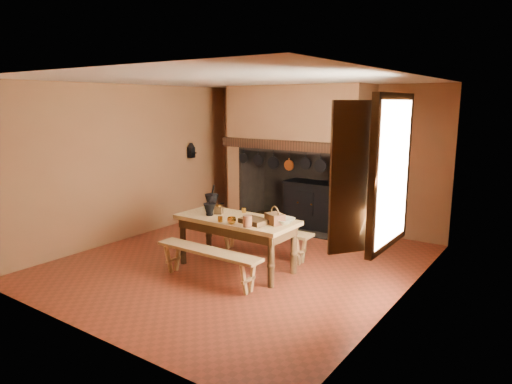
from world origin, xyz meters
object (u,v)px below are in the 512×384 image
Objects in this scene: iron_range at (312,204)px; bench_front at (208,258)px; work_table at (237,226)px; coffee_grinder at (219,209)px; wicker_basket at (275,218)px; mixing_bowl at (282,221)px.

iron_range reaches higher than bench_front.
iron_range reaches higher than work_table.
coffee_grinder is 1.03m from wicker_basket.
mixing_bowl reaches higher than work_table.
coffee_grinder is at bearing 118.29° from bench_front.
iron_range is at bearing 132.21° from wicker_basket.
work_table is 0.42m from coffee_grinder.
wicker_basket reaches higher than bench_front.
mixing_bowl reaches higher than bench_front.
wicker_basket is (-0.08, -0.08, 0.04)m from mixing_bowl.
mixing_bowl is at bearing 70.19° from wicker_basket.
work_table is at bearing -86.46° from iron_range.
wicker_basket reaches higher than mixing_bowl.
bench_front is at bearing -84.31° from coffee_grinder.
mixing_bowl is (0.74, 0.76, 0.48)m from bench_front.
iron_range is at bearing 62.95° from coffee_grinder.
work_table is 5.66× the size of wicker_basket.
work_table is 5.59× the size of mixing_bowl.
work_table is at bearing -152.64° from wicker_basket.
bench_front is at bearing -109.14° from wicker_basket.
wicker_basket is at bearing -134.78° from mixing_bowl.
coffee_grinder is at bearing -94.46° from iron_range.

